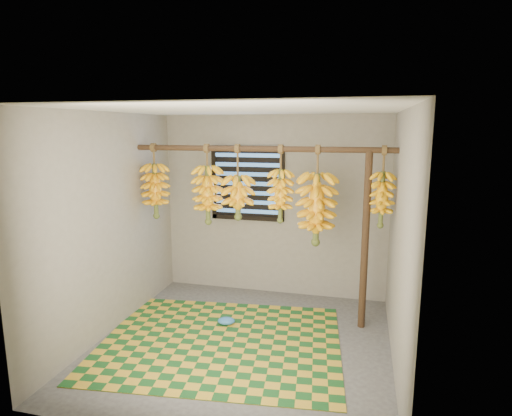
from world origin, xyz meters
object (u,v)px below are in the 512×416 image
(banana_bunch_d, at_px, (280,196))
(banana_bunch_f, at_px, (382,199))
(banana_bunch_c, at_px, (238,197))
(support_post, at_px, (365,242))
(banana_bunch_b, at_px, (208,195))
(woven_mat, at_px, (221,341))
(banana_bunch_a, at_px, (155,191))
(banana_bunch_e, at_px, (316,209))
(plastic_bag, at_px, (226,321))

(banana_bunch_d, bearing_deg, banana_bunch_f, 0.00)
(banana_bunch_c, bearing_deg, support_post, 0.00)
(banana_bunch_b, bearing_deg, support_post, -0.00)
(woven_mat, height_order, banana_bunch_f, banana_bunch_f)
(woven_mat, xyz_separation_m, banana_bunch_c, (-0.02, 0.73, 1.43))
(banana_bunch_a, relative_size, banana_bunch_e, 0.81)
(woven_mat, xyz_separation_m, plastic_bag, (-0.07, 0.39, 0.05))
(banana_bunch_c, bearing_deg, plastic_bag, -98.31)
(banana_bunch_b, height_order, banana_bunch_e, same)
(banana_bunch_b, relative_size, banana_bunch_f, 1.07)
(banana_bunch_a, bearing_deg, woven_mat, -34.48)
(plastic_bag, distance_m, banana_bunch_c, 1.43)
(support_post, distance_m, banana_bunch_a, 2.55)
(support_post, relative_size, banana_bunch_d, 2.27)
(banana_bunch_f, bearing_deg, support_post, 180.00)
(banana_bunch_b, height_order, banana_bunch_f, same)
(banana_bunch_c, bearing_deg, woven_mat, -88.75)
(support_post, bearing_deg, plastic_bag, -167.21)
(banana_bunch_c, height_order, banana_bunch_f, same)
(support_post, bearing_deg, banana_bunch_f, 0.00)
(woven_mat, distance_m, banana_bunch_f, 2.29)
(banana_bunch_a, distance_m, banana_bunch_c, 1.05)
(banana_bunch_e, bearing_deg, banana_bunch_d, -180.00)
(support_post, bearing_deg, banana_bunch_c, -180.00)
(support_post, xyz_separation_m, banana_bunch_e, (-0.54, 0.00, 0.34))
(banana_bunch_b, distance_m, banana_bunch_f, 1.98)
(support_post, relative_size, banana_bunch_b, 2.12)
(support_post, bearing_deg, banana_bunch_b, 180.00)
(plastic_bag, distance_m, banana_bunch_b, 1.48)
(plastic_bag, xyz_separation_m, banana_bunch_d, (0.55, 0.34, 1.42))
(banana_bunch_f, bearing_deg, banana_bunch_e, 180.00)
(banana_bunch_d, bearing_deg, plastic_bag, -148.21)
(plastic_bag, height_order, banana_bunch_b, banana_bunch_b)
(banana_bunch_d, relative_size, banana_bunch_f, 1.00)
(banana_bunch_b, bearing_deg, plastic_bag, -46.71)
(support_post, relative_size, banana_bunch_f, 2.28)
(support_post, distance_m, banana_bunch_d, 1.07)
(banana_bunch_b, bearing_deg, banana_bunch_d, -0.00)
(support_post, distance_m, banana_bunch_f, 0.50)
(plastic_bag, xyz_separation_m, banana_bunch_e, (0.96, 0.34, 1.29))
(banana_bunch_e, bearing_deg, support_post, 0.00)
(support_post, xyz_separation_m, woven_mat, (-1.44, -0.73, -0.99))
(support_post, relative_size, banana_bunch_e, 1.80)
(banana_bunch_d, xyz_separation_m, banana_bunch_f, (1.10, 0.00, 0.00))
(plastic_bag, relative_size, banana_bunch_b, 0.21)
(support_post, xyz_separation_m, plastic_bag, (-1.50, -0.34, -0.95))
(woven_mat, relative_size, banana_bunch_b, 2.64)
(plastic_bag, distance_m, banana_bunch_f, 2.21)
(support_post, height_order, banana_bunch_e, banana_bunch_e)
(support_post, bearing_deg, banana_bunch_a, 180.00)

